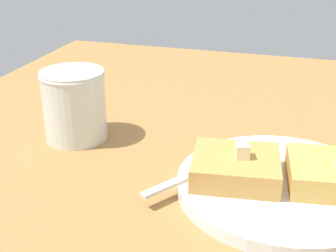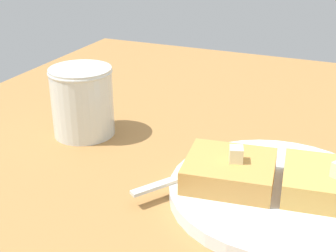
{
  "view_description": "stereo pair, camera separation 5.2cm",
  "coord_description": "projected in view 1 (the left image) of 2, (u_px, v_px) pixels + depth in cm",
  "views": [
    {
      "loc": [
        -2.19,
        -41.81,
        27.96
      ],
      "look_at": [
        -16.04,
        3.74,
        6.69
      ],
      "focal_mm": 50.0,
      "sensor_mm": 36.0,
      "label": 1
    },
    {
      "loc": [
        2.71,
        -40.02,
        27.96
      ],
      "look_at": [
        -16.04,
        3.74,
        6.69
      ],
      "focal_mm": 50.0,
      "sensor_mm": 36.0,
      "label": 2
    }
  ],
  "objects": [
    {
      "name": "syrup_jar",
      "position": [
        75.0,
        107.0,
        0.58
      ],
      "size": [
        8.01,
        8.01,
        8.83
      ],
      "color": "#481A0B",
      "rests_on": "table_surface"
    },
    {
      "name": "toast_slice_middle",
      "position": [
        333.0,
        174.0,
        0.46
      ],
      "size": [
        9.69,
        8.97,
        2.45
      ],
      "primitive_type": "cube",
      "rotation": [
        0.0,
        0.0,
        0.13
      ],
      "color": "gold",
      "rests_on": "plate"
    },
    {
      "name": "table_surface",
      "position": [
        310.0,
        210.0,
        0.47
      ],
      "size": [
        106.75,
        106.75,
        2.19
      ],
      "primitive_type": "cube",
      "color": "#A3723C",
      "rests_on": "ground"
    },
    {
      "name": "plate",
      "position": [
        282.0,
        185.0,
        0.48
      ],
      "size": [
        21.53,
        21.53,
        1.37
      ],
      "color": "white",
      "rests_on": "table_surface"
    },
    {
      "name": "toast_slice_left",
      "position": [
        236.0,
        166.0,
        0.48
      ],
      "size": [
        9.69,
        8.97,
        2.45
      ],
      "primitive_type": "cube",
      "rotation": [
        0.0,
        0.0,
        0.13
      ],
      "color": "#C99045",
      "rests_on": "plate"
    },
    {
      "name": "fork",
      "position": [
        211.0,
        166.0,
        0.5
      ],
      "size": [
        10.01,
        14.14,
        0.36
      ],
      "color": "silver",
      "rests_on": "plate"
    },
    {
      "name": "butter_pat_primary",
      "position": [
        243.0,
        149.0,
        0.47
      ],
      "size": [
        1.72,
        1.82,
        1.48
      ],
      "primitive_type": "cube",
      "rotation": [
        0.0,
        0.0,
        1.88
      ],
      "color": "beige",
      "rests_on": "toast_slice_left"
    }
  ]
}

